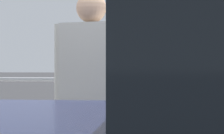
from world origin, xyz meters
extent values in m
cylinder|color=black|center=(0.04, 0.53, 1.43)|extent=(0.15, 0.15, 0.32)
sphere|color=silver|center=(0.04, 0.53, 1.62)|extent=(0.15, 0.15, 0.15)
cube|color=black|center=(0.04, 0.45, 1.50)|extent=(0.08, 0.02, 0.07)
cube|color=white|center=(0.04, 0.45, 1.37)|extent=(0.09, 0.02, 0.09)
cube|color=beige|center=(-0.56, 0.61, 1.32)|extent=(0.49, 0.32, 0.65)
sphere|color=tan|center=(-0.56, 0.61, 1.77)|extent=(0.24, 0.24, 0.24)
cylinder|color=beige|center=(-0.82, 0.67, 1.34)|extent=(0.09, 0.09, 0.62)
cylinder|color=beige|center=(-0.24, 0.75, 1.46)|extent=(0.21, 0.52, 0.48)
cylinder|color=gray|center=(0.00, 3.11, 1.13)|extent=(24.00, 0.06, 0.06)
cylinder|color=gray|center=(0.00, 3.11, 0.68)|extent=(24.00, 0.05, 0.05)
cylinder|color=gray|center=(-1.09, 3.11, 0.63)|extent=(0.06, 0.06, 1.00)
camera|label=1|loc=(0.04, -2.86, 1.32)|focal=72.74mm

